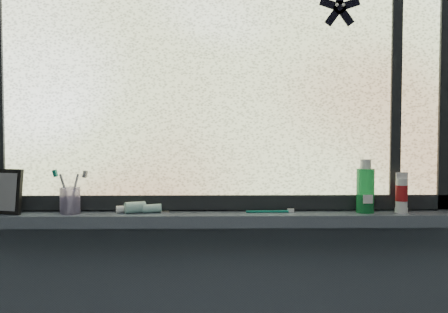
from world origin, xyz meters
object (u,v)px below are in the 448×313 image
object	(u,v)px
cream_tube	(402,191)
mouthwash_bottle	(365,186)
vanity_mirror	(5,191)
toothbrush_cup	(70,201)

from	to	relation	value
cream_tube	mouthwash_bottle	bearing A→B (deg)	176.34
vanity_mirror	cream_tube	bearing A→B (deg)	14.93
vanity_mirror	cream_tube	distance (m)	1.33
mouthwash_bottle	toothbrush_cup	bearing A→B (deg)	-179.60
mouthwash_bottle	cream_tube	xyz separation A→B (m)	(0.12, -0.01, -0.02)
mouthwash_bottle	cream_tube	bearing A→B (deg)	-3.66
cream_tube	vanity_mirror	bearing A→B (deg)	179.96
vanity_mirror	cream_tube	world-z (taller)	vanity_mirror
toothbrush_cup	mouthwash_bottle	xyz separation A→B (m)	(1.00, 0.01, 0.05)
toothbrush_cup	cream_tube	world-z (taller)	cream_tube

